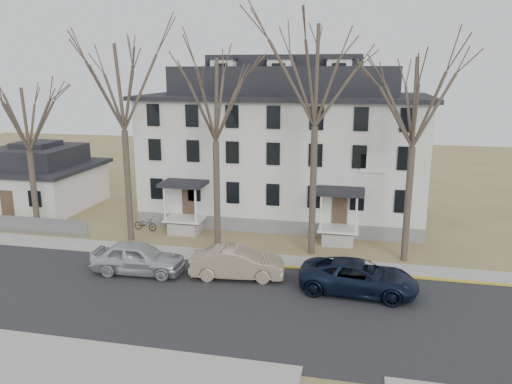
% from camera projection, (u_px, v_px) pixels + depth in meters
% --- Properties ---
extents(ground, '(120.00, 120.00, 0.00)m').
position_uv_depth(ground, '(264.00, 330.00, 21.65)').
color(ground, olive).
rests_on(ground, ground).
extents(main_road, '(120.00, 10.00, 0.04)m').
position_uv_depth(main_road, '(272.00, 309.00, 23.55)').
color(main_road, '#27272A').
rests_on(main_road, ground).
extents(far_sidewalk, '(120.00, 2.00, 0.08)m').
position_uv_depth(far_sidewalk, '(291.00, 263.00, 29.24)').
color(far_sidewalk, '#A09F97').
rests_on(far_sidewalk, ground).
extents(near_sidewalk_left, '(20.00, 5.00, 0.08)m').
position_uv_depth(near_sidewalk_left, '(27.00, 373.00, 18.56)').
color(near_sidewalk_left, '#A09F97').
rests_on(near_sidewalk_left, ground).
extents(yellow_curb, '(14.00, 0.25, 0.06)m').
position_uv_depth(yellow_curb, '(379.00, 276.00, 27.36)').
color(yellow_curb, gold).
rests_on(yellow_curb, ground).
extents(boarding_house, '(20.80, 12.36, 12.05)m').
position_uv_depth(boarding_house, '(285.00, 146.00, 37.83)').
color(boarding_house, slate).
rests_on(boarding_house, ground).
extents(small_house, '(8.70, 8.70, 5.00)m').
position_uv_depth(small_house, '(40.00, 180.00, 40.85)').
color(small_house, silver).
rests_on(small_house, ground).
extents(tree_far_left, '(8.40, 8.40, 13.72)m').
position_uv_depth(tree_far_left, '(122.00, 81.00, 30.78)').
color(tree_far_left, '#473B31').
rests_on(tree_far_left, ground).
extents(tree_mid_left, '(7.80, 7.80, 12.74)m').
position_uv_depth(tree_mid_left, '(215.00, 94.00, 29.71)').
color(tree_mid_left, '#473B31').
rests_on(tree_mid_left, ground).
extents(tree_center, '(9.00, 9.00, 14.70)m').
position_uv_depth(tree_center, '(316.00, 68.00, 28.12)').
color(tree_center, '#473B31').
rests_on(tree_center, ground).
extents(tree_mid_right, '(7.80, 7.80, 12.74)m').
position_uv_depth(tree_mid_right, '(416.00, 96.00, 27.34)').
color(tree_mid_right, '#473B31').
rests_on(tree_mid_right, ground).
extents(tree_bungalow, '(6.60, 6.60, 10.78)m').
position_uv_depth(tree_bungalow, '(26.00, 115.00, 32.75)').
color(tree_bungalow, '#473B31').
rests_on(tree_bungalow, ground).
extents(car_silver, '(5.25, 2.33, 1.76)m').
position_uv_depth(car_silver, '(138.00, 258.00, 27.49)').
color(car_silver, '#BBBDC1').
rests_on(car_silver, ground).
extents(car_tan, '(5.22, 2.37, 1.66)m').
position_uv_depth(car_tan, '(237.00, 263.00, 26.90)').
color(car_tan, gray).
rests_on(car_tan, ground).
extents(car_navy, '(6.05, 3.11, 1.63)m').
position_uv_depth(car_navy, '(358.00, 278.00, 25.08)').
color(car_navy, black).
rests_on(car_navy, ground).
extents(bicycle_left, '(1.79, 0.81, 0.91)m').
position_uv_depth(bicycle_left, '(145.00, 225.00, 34.95)').
color(bicycle_left, black).
rests_on(bicycle_left, ground).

